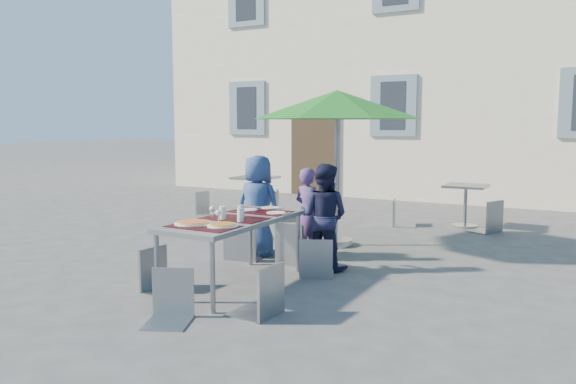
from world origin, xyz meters
The scene contains 23 objects.
ground centered at (0.00, 0.00, 0.00)m, with size 90.00×90.00×0.00m, color #444447.
building centered at (0.00, 11.50, 4.85)m, with size 13.60×8.20×11.10m.
dining_table centered at (0.72, -0.15, 0.70)m, with size 0.80×1.85×0.76m.
pizza_near_left centered at (0.55, -0.65, 0.77)m, with size 0.38×0.38×0.03m.
pizza_near_right centered at (0.90, -0.61, 0.77)m, with size 0.32×0.32×0.03m.
glassware centered at (0.75, -0.24, 0.83)m, with size 0.50×0.37×0.15m.
place_settings centered at (0.73, 0.50, 0.76)m, with size 0.67×0.53×0.01m.
child_0 centered at (0.19, 1.21, 0.68)m, with size 0.67×0.43×1.37m, color navy.
child_1 centered at (0.87, 1.37, 0.61)m, with size 0.44×0.29×1.21m, color #533873.
child_2 centered at (1.27, 0.99, 0.65)m, with size 0.63×0.37×1.30m, color #191A37.
chair_0 centered at (0.14, 0.91, 0.60)m, with size 0.53×0.54×1.03m.
chair_1 centered at (0.86, 1.00, 0.61)m, with size 0.55×0.55×1.03m.
chair_2 centered at (1.36, 0.61, 0.51)m, with size 0.51×0.51×0.88m.
chair_3 centered at (0.12, -0.69, 0.51)m, with size 0.42×0.42×0.88m.
chair_4 centered at (1.51, -0.85, 0.55)m, with size 0.44×0.44×0.93m.
chair_5 centered at (0.83, -1.35, 0.51)m, with size 0.51×0.51×0.88m.
patio_umbrella centered at (0.86, 2.31, 2.04)m, with size 2.46×2.46×2.26m.
cafe_table_0 centered at (-1.54, 3.92, 0.54)m, with size 0.73×0.73×0.78m.
bg_chair_l_0 centered at (-2.58, 3.73, 0.49)m, with size 0.43×0.42×0.85m.
bg_chair_r_0 centered at (-1.08, 3.72, 0.62)m, with size 0.62×0.62×1.06m.
cafe_table_1 centered at (2.23, 4.73, 0.50)m, with size 0.69×0.69×0.74m.
bg_chair_l_1 centered at (1.19, 4.31, 0.50)m, with size 0.47×0.47×0.87m.
bg_chair_r_1 centered at (2.68, 4.41, 0.60)m, with size 0.60×0.60×1.02m.
Camera 1 is at (4.13, -5.17, 1.78)m, focal length 35.00 mm.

